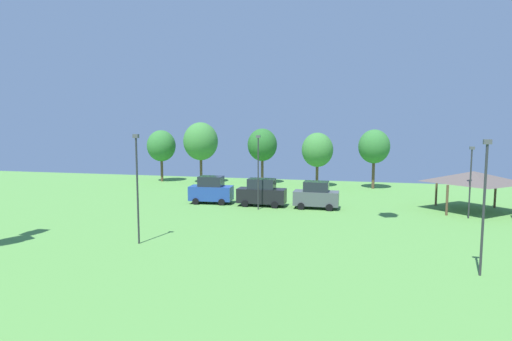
{
  "coord_description": "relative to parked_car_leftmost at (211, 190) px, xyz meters",
  "views": [
    {
      "loc": [
        2.7,
        2.43,
        7.18
      ],
      "look_at": [
        -0.52,
        15.35,
        5.84
      ],
      "focal_mm": 28.0,
      "sensor_mm": 36.0,
      "label": 1
    }
  ],
  "objects": [
    {
      "name": "treeline_tree_3",
      "position": [
        9.04,
        14.47,
        3.39
      ],
      "size": [
        3.97,
        3.97,
        6.9
      ],
      "color": "brown",
      "rests_on": "ground"
    },
    {
      "name": "parked_car_leftmost",
      "position": [
        0.0,
        0.0,
        0.0
      ],
      "size": [
        4.32,
        2.37,
        2.69
      ],
      "rotation": [
        0.0,
        0.0,
        0.08
      ],
      "color": "#234299",
      "rests_on": "ground"
    },
    {
      "name": "treeline_tree_4",
      "position": [
        15.96,
        14.35,
        3.89
      ],
      "size": [
        3.79,
        3.79,
        7.31
      ],
      "color": "brown",
      "rests_on": "ground"
    },
    {
      "name": "treeline_tree_0",
      "position": [
        -12.76,
        14.46,
        3.71
      ],
      "size": [
        3.97,
        3.97,
        7.22
      ],
      "color": "brown",
      "rests_on": "ground"
    },
    {
      "name": "treeline_tree_2",
      "position": [
        1.53,
        15.7,
        3.92
      ],
      "size": [
        3.97,
        3.97,
        7.43
      ],
      "color": "brown",
      "rests_on": "ground"
    },
    {
      "name": "treeline_tree_1",
      "position": [
        -6.74,
        14.23,
        4.38
      ],
      "size": [
        4.69,
        4.69,
        8.28
      ],
      "color": "brown",
      "rests_on": "ground"
    },
    {
      "name": "light_post_1",
      "position": [
        22.87,
        -1.33,
        2.04
      ],
      "size": [
        0.36,
        0.2,
        5.89
      ],
      "color": "#2D2D33",
      "rests_on": "ground"
    },
    {
      "name": "light_post_0",
      "position": [
        19.89,
        -15.41,
        2.48
      ],
      "size": [
        0.36,
        0.2,
        6.76
      ],
      "color": "#2D2D33",
      "rests_on": "ground"
    },
    {
      "name": "light_post_3",
      "position": [
        5.25,
        -1.91,
        2.48
      ],
      "size": [
        0.36,
        0.2,
        6.75
      ],
      "color": "#2D2D33",
      "rests_on": "ground"
    },
    {
      "name": "light_post_2",
      "position": [
        0.47,
        -14.44,
        2.58
      ],
      "size": [
        0.36,
        0.2,
        6.95
      ],
      "color": "#2D2D33",
      "rests_on": "ground"
    },
    {
      "name": "parked_car_third_from_left",
      "position": [
        10.33,
        -0.18,
        -0.08
      ],
      "size": [
        4.09,
        2.03,
        2.52
      ],
      "rotation": [
        0.0,
        0.0,
        -0.0
      ],
      "color": "#4C5156",
      "rests_on": "ground"
    },
    {
      "name": "park_pavilion",
      "position": [
        23.91,
        1.84,
        1.78
      ],
      "size": [
        6.57,
        6.04,
        3.6
      ],
      "color": "brown",
      "rests_on": "ground"
    },
    {
      "name": "parked_car_second_from_left",
      "position": [
        5.16,
        -0.17,
        -0.03
      ],
      "size": [
        4.61,
        2.01,
        2.62
      ],
      "rotation": [
        0.0,
        0.0,
        0.01
      ],
      "color": "black",
      "rests_on": "ground"
    }
  ]
}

